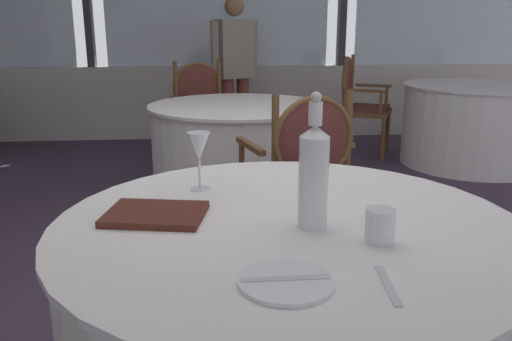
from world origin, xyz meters
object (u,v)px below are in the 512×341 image
menu_book (156,214)px  side_plate (286,281)px  dining_chair_0_1 (201,109)px  dining_chair_0_0 (302,168)px  wine_glass (199,148)px  dining_chair_1_0 (358,98)px  diner_person_0 (235,66)px  water_bottle (314,174)px  water_tumbler (380,226)px

menu_book → side_plate: bearing=-42.9°
dining_chair_0_1 → dining_chair_0_0: bearing=0.0°
side_plate → wine_glass: bearing=105.8°
wine_glass → menu_book: bearing=-115.6°
dining_chair_1_0 → diner_person_0: 1.31m
water_bottle → side_plate: bearing=-110.6°
water_tumbler → menu_book: bearing=158.9°
menu_book → dining_chair_1_0: dining_chair_1_0 is taller
wine_glass → dining_chair_1_0: bearing=66.1°
side_plate → diner_person_0: 4.46m
wine_glass → dining_chair_0_1: 3.00m
side_plate → dining_chair_0_1: bearing=93.6°
dining_chair_1_0 → diner_person_0: diner_person_0 is taller
wine_glass → diner_person_0: bearing=85.4°
wine_glass → dining_chair_0_1: bearing=90.7°
side_plate → dining_chair_0_1: dining_chair_0_1 is taller
menu_book → water_tumbler: bearing=-10.7°
water_tumbler → diner_person_0: (-0.15, 4.26, 0.09)m
wine_glass → diner_person_0: diner_person_0 is taller
wine_glass → dining_chair_1_0: (1.55, 3.50, -0.32)m
diner_person_0 → dining_chair_0_0: bearing=-20.1°
water_tumbler → menu_book: water_tumbler is taller
water_tumbler → dining_chair_0_0: 1.42m
diner_person_0 → wine_glass: bearing=-28.9°
wine_glass → water_tumbler: 0.67m
dining_chair_1_0 → side_plate: bearing=-83.0°
dining_chair_0_0 → diner_person_0: (-0.21, 2.86, 0.33)m
water_bottle → dining_chair_1_0: size_ratio=0.36×
wine_glass → dining_chair_0_0: bearing=61.0°
dining_chair_0_0 → diner_person_0: diner_person_0 is taller
water_tumbler → dining_chair_0_0: bearing=87.6°
dining_chair_0_0 → wine_glass: bearing=135.9°
dining_chair_0_0 → menu_book: bearing=136.6°
water_bottle → dining_chair_0_1: water_bottle is taller
menu_book → dining_chair_0_0: bearing=72.1°
water_bottle → dining_chair_0_1: bearing=95.9°
side_plate → menu_book: menu_book is taller
water_bottle → dining_chair_0_1: (-0.35, 3.34, -0.33)m
water_bottle → dining_chair_0_0: size_ratio=0.37×
water_bottle → dining_chair_1_0: bearing=72.2°
side_plate → menu_book: bearing=126.6°
dining_chair_1_0 → diner_person_0: size_ratio=0.64×
menu_book → diner_person_0: diner_person_0 is taller
wine_glass → water_tumbler: size_ratio=2.25×
dining_chair_0_1 → menu_book: bearing=-16.5°
wine_glass → menu_book: wine_glass is taller
side_plate → dining_chair_0_0: size_ratio=0.21×
menu_book → dining_chair_0_1: (0.08, 3.23, -0.19)m
wine_glass → menu_book: 0.31m
water_bottle → diner_person_0: size_ratio=0.23×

